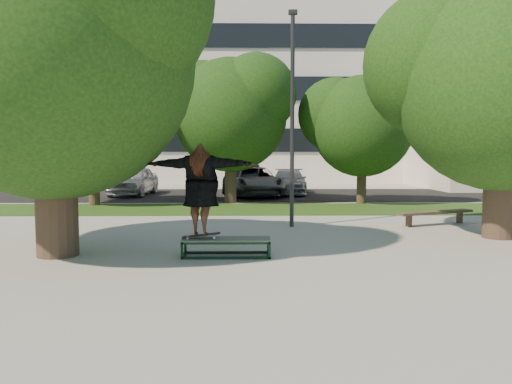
{
  "coord_description": "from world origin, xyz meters",
  "views": [
    {
      "loc": [
        -0.27,
        -9.26,
        2.12
      ],
      "look_at": [
        -0.1,
        0.6,
        1.35
      ],
      "focal_mm": 35.0,
      "sensor_mm": 36.0,
      "label": 1
    }
  ],
  "objects_px": {
    "grind_box": "(226,247)",
    "car_dark": "(243,180)",
    "car_silver_a": "(134,181)",
    "car_silver_b": "(289,182)",
    "tree_left": "(49,39)",
    "bench": "(435,213)",
    "car_grey": "(254,181)",
    "tree_right": "(499,73)",
    "lamppost": "(292,117)"
  },
  "relations": [
    {
      "from": "grind_box",
      "to": "car_dark",
      "type": "height_order",
      "value": "car_dark"
    },
    {
      "from": "car_silver_a",
      "to": "car_silver_b",
      "type": "distance_m",
      "value": 7.9
    },
    {
      "from": "tree_left",
      "to": "car_dark",
      "type": "height_order",
      "value": "tree_left"
    },
    {
      "from": "bench",
      "to": "car_dark",
      "type": "relative_size",
      "value": 0.56
    },
    {
      "from": "car_silver_a",
      "to": "car_grey",
      "type": "relative_size",
      "value": 0.84
    },
    {
      "from": "car_silver_a",
      "to": "car_dark",
      "type": "distance_m",
      "value": 5.53
    },
    {
      "from": "car_grey",
      "to": "car_silver_b",
      "type": "distance_m",
      "value": 2.11
    },
    {
      "from": "car_silver_b",
      "to": "tree_right",
      "type": "bearing_deg",
      "value": -67.94
    },
    {
      "from": "tree_right",
      "to": "car_silver_b",
      "type": "distance_m",
      "value": 14.43
    },
    {
      "from": "bench",
      "to": "car_grey",
      "type": "distance_m",
      "value": 11.42
    },
    {
      "from": "tree_right",
      "to": "car_silver_b",
      "type": "relative_size",
      "value": 1.46
    },
    {
      "from": "grind_box",
      "to": "car_dark",
      "type": "distance_m",
      "value": 15.32
    },
    {
      "from": "bench",
      "to": "car_silver_b",
      "type": "xyz_separation_m",
      "value": [
        -3.41,
        11.22,
        0.3
      ]
    },
    {
      "from": "car_grey",
      "to": "bench",
      "type": "bearing_deg",
      "value": -71.46
    },
    {
      "from": "car_silver_a",
      "to": "car_dark",
      "type": "height_order",
      "value": "car_dark"
    },
    {
      "from": "grind_box",
      "to": "lamppost",
      "type": "bearing_deg",
      "value": 67.48
    },
    {
      "from": "car_silver_b",
      "to": "grind_box",
      "type": "bearing_deg",
      "value": -94.11
    },
    {
      "from": "tree_left",
      "to": "lamppost",
      "type": "xyz_separation_m",
      "value": [
        5.29,
        3.91,
        -1.27
      ]
    },
    {
      "from": "car_grey",
      "to": "car_silver_b",
      "type": "bearing_deg",
      "value": 21.73
    },
    {
      "from": "car_grey",
      "to": "car_silver_b",
      "type": "height_order",
      "value": "car_grey"
    },
    {
      "from": "grind_box",
      "to": "car_dark",
      "type": "bearing_deg",
      "value": 89.21
    },
    {
      "from": "tree_left",
      "to": "tree_right",
      "type": "relative_size",
      "value": 1.09
    },
    {
      "from": "tree_left",
      "to": "bench",
      "type": "height_order",
      "value": "tree_left"
    },
    {
      "from": "car_dark",
      "to": "car_silver_b",
      "type": "relative_size",
      "value": 1.03
    },
    {
      "from": "lamppost",
      "to": "bench",
      "type": "height_order",
      "value": "lamppost"
    },
    {
      "from": "tree_left",
      "to": "car_grey",
      "type": "height_order",
      "value": "tree_left"
    },
    {
      "from": "bench",
      "to": "car_dark",
      "type": "bearing_deg",
      "value": 94.95
    },
    {
      "from": "car_silver_a",
      "to": "lamppost",
      "type": "bearing_deg",
      "value": -53.34
    },
    {
      "from": "grind_box",
      "to": "car_silver_b",
      "type": "height_order",
      "value": "car_silver_b"
    },
    {
      "from": "tree_right",
      "to": "lamppost",
      "type": "height_order",
      "value": "tree_right"
    },
    {
      "from": "car_silver_a",
      "to": "car_dark",
      "type": "xyz_separation_m",
      "value": [
        5.53,
        0.22,
        0.02
      ]
    },
    {
      "from": "tree_right",
      "to": "bench",
      "type": "bearing_deg",
      "value": 106.37
    },
    {
      "from": "lamppost",
      "to": "tree_right",
      "type": "bearing_deg",
      "value": -21.28
    },
    {
      "from": "grind_box",
      "to": "car_grey",
      "type": "relative_size",
      "value": 0.35
    },
    {
      "from": "lamppost",
      "to": "grind_box",
      "type": "bearing_deg",
      "value": -112.52
    },
    {
      "from": "lamppost",
      "to": "car_silver_a",
      "type": "relative_size",
      "value": 1.41
    },
    {
      "from": "bench",
      "to": "tree_right",
      "type": "bearing_deg",
      "value": -96.59
    },
    {
      "from": "bench",
      "to": "car_dark",
      "type": "height_order",
      "value": "car_dark"
    },
    {
      "from": "car_silver_b",
      "to": "car_grey",
      "type": "bearing_deg",
      "value": -144.29
    },
    {
      "from": "bench",
      "to": "grind_box",
      "type": "bearing_deg",
      "value": -166.56
    },
    {
      "from": "tree_right",
      "to": "car_dark",
      "type": "relative_size",
      "value": 1.41
    },
    {
      "from": "car_silver_b",
      "to": "tree_left",
      "type": "bearing_deg",
      "value": -106.54
    },
    {
      "from": "lamppost",
      "to": "car_dark",
      "type": "distance_m",
      "value": 11.53
    },
    {
      "from": "lamppost",
      "to": "car_silver_a",
      "type": "bearing_deg",
      "value": 122.66
    },
    {
      "from": "tree_left",
      "to": "car_silver_a",
      "type": "xyz_separation_m",
      "value": [
        -1.73,
        14.87,
        -3.68
      ]
    },
    {
      "from": "tree_left",
      "to": "car_silver_b",
      "type": "bearing_deg",
      "value": 68.24
    },
    {
      "from": "car_dark",
      "to": "car_silver_b",
      "type": "height_order",
      "value": "car_dark"
    },
    {
      "from": "tree_right",
      "to": "car_grey",
      "type": "xyz_separation_m",
      "value": [
        -5.88,
        12.34,
        -3.38
      ]
    },
    {
      "from": "lamppost",
      "to": "grind_box",
      "type": "height_order",
      "value": "lamppost"
    },
    {
      "from": "tree_left",
      "to": "car_silver_b",
      "type": "distance_m",
      "value": 17.01
    }
  ]
}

